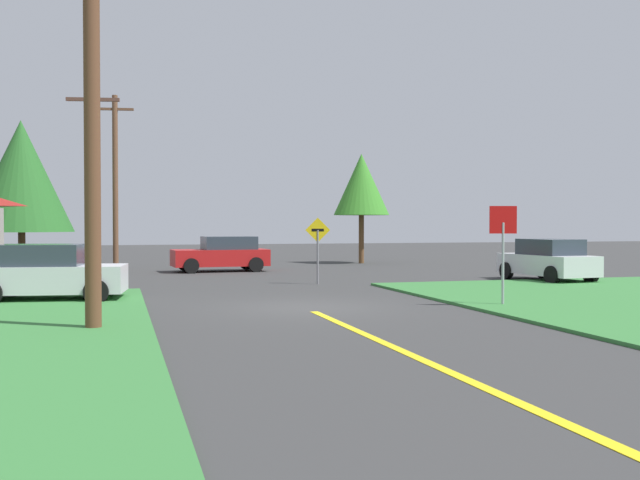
# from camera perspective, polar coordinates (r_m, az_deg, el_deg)

# --- Properties ---
(ground_plane) EXTENTS (120.00, 120.00, 0.00)m
(ground_plane) POSITION_cam_1_polar(r_m,az_deg,el_deg) (18.98, -1.28, -5.35)
(ground_plane) COLOR #363636
(lane_stripe_center) EXTENTS (0.20, 14.00, 0.01)m
(lane_stripe_center) POSITION_cam_1_polar(r_m,az_deg,el_deg) (11.49, 8.84, -9.69)
(lane_stripe_center) COLOR yellow
(lane_stripe_center) RESTS_ON ground
(stop_sign) EXTENTS (0.72, 0.19, 2.67)m
(stop_sign) POSITION_cam_1_polar(r_m,az_deg,el_deg) (19.57, 14.29, 0.29)
(stop_sign) COLOR #9EA0A8
(stop_sign) RESTS_ON ground
(parked_car_near_building) EXTENTS (4.26, 2.39, 1.62)m
(parked_car_near_building) POSITION_cam_1_polar(r_m,az_deg,el_deg) (21.71, -20.72, -2.47)
(parked_car_near_building) COLOR silver
(parked_car_near_building) RESTS_ON ground
(car_approaching_junction) EXTENTS (4.46, 2.28, 1.62)m
(car_approaching_junction) POSITION_cam_1_polar(r_m,az_deg,el_deg) (33.62, -7.74, -1.11)
(car_approaching_junction) COLOR red
(car_approaching_junction) RESTS_ON ground
(car_on_crossroad) EXTENTS (2.24, 4.22, 1.62)m
(car_on_crossroad) POSITION_cam_1_polar(r_m,az_deg,el_deg) (28.94, 17.59, -1.54)
(car_on_crossroad) COLOR silver
(car_on_crossroad) RESTS_ON ground
(utility_pole_near) EXTENTS (1.80, 0.33, 7.60)m
(utility_pole_near) POSITION_cam_1_polar(r_m,az_deg,el_deg) (15.49, -17.58, 7.55)
(utility_pole_near) COLOR brown
(utility_pole_near) RESTS_ON ground
(utility_pole_mid) EXTENTS (1.79, 0.44, 7.05)m
(utility_pole_mid) POSITION_cam_1_polar(r_m,az_deg,el_deg) (26.16, -17.50, 4.34)
(utility_pole_mid) COLOR brown
(utility_pole_mid) RESTS_ON ground
(utility_pole_far) EXTENTS (1.80, 0.40, 8.51)m
(utility_pole_far) POSITION_cam_1_polar(r_m,az_deg,el_deg) (36.89, -15.90, 4.65)
(utility_pole_far) COLOR brown
(utility_pole_far) RESTS_ON ground
(direction_sign) EXTENTS (0.89, 0.21, 2.43)m
(direction_sign) POSITION_cam_1_polar(r_m,az_deg,el_deg) (26.18, -0.18, -0.23)
(direction_sign) COLOR slate
(direction_sign) RESTS_ON ground
(oak_tree_left) EXTENTS (4.64, 4.64, 6.94)m
(oak_tree_left) POSITION_cam_1_polar(r_m,az_deg,el_deg) (35.75, -22.57, 4.68)
(oak_tree_left) COLOR brown
(oak_tree_left) RESTS_ON ground
(pine_tree_center) EXTENTS (3.12, 3.12, 6.13)m
(pine_tree_center) POSITION_cam_1_polar(r_m,az_deg,el_deg) (40.40, 3.30, 4.39)
(pine_tree_center) COLOR brown
(pine_tree_center) RESTS_ON ground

